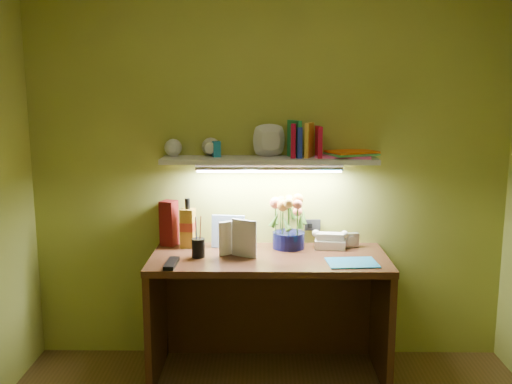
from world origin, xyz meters
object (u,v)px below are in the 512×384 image
telephone (330,239)px  desk_clock (351,240)px  flower_bouquet (289,220)px  desk (269,316)px  whisky_bottle (188,223)px

telephone → desk_clock: bearing=15.6°
flower_bouquet → desk_clock: size_ratio=3.93×
desk → telephone: bearing=25.6°
desk → flower_bouquet: 0.59m
flower_bouquet → desk: bearing=-124.2°
desk_clock → whisky_bottle: size_ratio=0.29×
desk → whisky_bottle: size_ratio=4.53×
desk_clock → whisky_bottle: whisky_bottle is taller
desk → flower_bouquet: flower_bouquet is taller
desk_clock → whisky_bottle: 1.02m
desk_clock → telephone: bearing=177.5°
flower_bouquet → telephone: size_ratio=1.88×
desk_clock → whisky_bottle: bearing=169.3°
telephone → desk_clock: size_ratio=2.09×
flower_bouquet → whisky_bottle: size_ratio=1.13×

